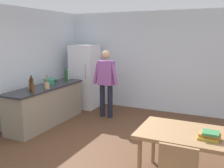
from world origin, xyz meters
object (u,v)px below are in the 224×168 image
object	(u,v)px
cooking_pot	(50,81)
bottle_water_clear	(68,75)
person	(106,79)
bottle_oil_amber	(30,85)
dining_table	(189,138)
bottle_beer_brown	(33,88)
bottle_wine_dark	(32,85)
bottle_wine_green	(66,76)
refrigerator	(85,77)
book_stack	(209,136)
utensil_jar	(47,85)

from	to	relation	value
cooking_pot	bottle_water_clear	world-z (taller)	bottle_water_clear
person	bottle_oil_amber	size ratio (longest dim) A/B	6.07
dining_table	bottle_beer_brown	world-z (taller)	bottle_beer_brown
bottle_wine_dark	bottle_wine_green	world-z (taller)	same
refrigerator	book_stack	bearing A→B (deg)	-38.56
refrigerator	bottle_wine_green	world-z (taller)	refrigerator
cooking_pot	bottle_oil_amber	distance (m)	0.78
bottle_wine_green	refrigerator	bearing A→B (deg)	85.89
dining_table	bottle_oil_amber	world-z (taller)	bottle_oil_amber
dining_table	bottle_wine_dark	distance (m)	3.38
bottle_oil_amber	dining_table	bearing A→B (deg)	-10.69
bottle_oil_amber	book_stack	world-z (taller)	bottle_oil_amber
refrigerator	person	size ratio (longest dim) A/B	1.06
person	dining_table	size ratio (longest dim) A/B	1.21
refrigerator	cooking_pot	xyz separation A→B (m)	(-0.21, -1.28, 0.06)
bottle_wine_dark	bottle_oil_amber	xyz separation A→B (m)	(-0.12, 0.08, -0.03)
refrigerator	dining_table	xyz separation A→B (m)	(3.30, -2.70, -0.23)
bottle_beer_brown	cooking_pot	bearing A→B (deg)	109.13
bottle_beer_brown	book_stack	world-z (taller)	bottle_beer_brown
person	dining_table	world-z (taller)	person
dining_table	bottle_water_clear	distance (m)	3.98
person	bottle_beer_brown	bearing A→B (deg)	-115.90
utensil_jar	bottle_wine_green	distance (m)	1.00
cooking_pot	bottle_water_clear	distance (m)	0.61
utensil_jar	cooking_pot	bearing A→B (deg)	122.14
person	cooking_pot	bearing A→B (deg)	-147.95
bottle_wine_green	dining_table	bearing A→B (deg)	-29.23
person	cooking_pot	distance (m)	1.37
refrigerator	bottle_water_clear	world-z (taller)	refrigerator
cooking_pot	bottle_wine_green	bearing A→B (deg)	71.38
person	bottle_wine_dark	distance (m)	1.85
bottle_wine_green	book_stack	size ratio (longest dim) A/B	1.22
dining_table	bottle_beer_brown	bearing A→B (deg)	172.05
bottle_water_clear	bottle_oil_amber	world-z (taller)	bottle_water_clear
bottle_oil_amber	bottle_wine_dark	bearing A→B (deg)	-35.57
bottle_wine_dark	dining_table	bearing A→B (deg)	-9.66
person	bottle_wine_green	xyz separation A→B (m)	(-1.01, -0.27, 0.07)
dining_table	bottle_oil_amber	bearing A→B (deg)	169.31
utensil_jar	bottle_oil_amber	size ratio (longest dim) A/B	1.14
person	book_stack	xyz separation A→B (m)	(2.61, -2.29, -0.18)
person	bottle_beer_brown	distance (m)	1.89
bottle_oil_amber	bottle_wine_green	bearing A→B (deg)	86.87
cooking_pot	utensil_jar	bearing A→B (deg)	-57.86
cooking_pot	bottle_oil_amber	xyz separation A→B (m)	(0.09, -0.77, 0.06)
person	bottle_oil_amber	world-z (taller)	person
cooking_pot	bottle_wine_dark	size ratio (longest dim) A/B	1.18
bottle_water_clear	bottle_wine_green	bearing A→B (deg)	-68.41
person	utensil_jar	bearing A→B (deg)	-123.72
utensil_jar	bottle_wine_green	world-z (taller)	bottle_wine_green
cooking_pot	bottle_beer_brown	distance (m)	1.03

